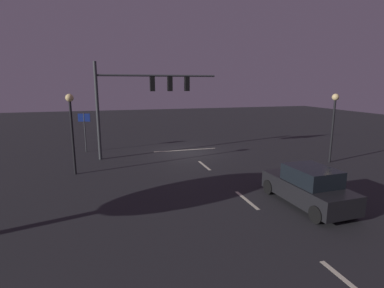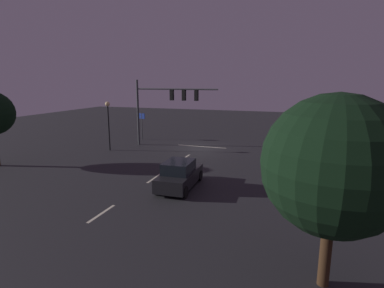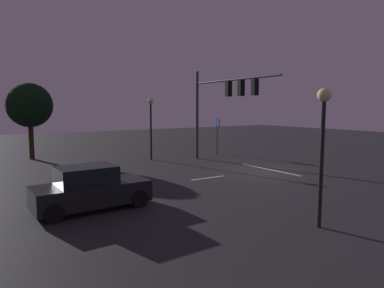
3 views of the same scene
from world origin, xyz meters
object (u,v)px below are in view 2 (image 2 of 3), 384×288
Objects in this scene: street_lamp_left_kerb at (288,128)px; tree_left_near at (334,166)px; route_sign at (142,120)px; street_lamp_right_kerb at (108,116)px; traffic_signal_assembly at (166,101)px; car_approaching at (179,175)px.

tree_left_near reaches higher than street_lamp_left_kerb.
route_sign is at bearing -26.24° from street_lamp_left_kerb.
tree_left_near is at bearing 130.37° from route_sign.
street_lamp_right_kerb is 0.75× the size of tree_left_near.
traffic_signal_assembly is 1.83× the size of street_lamp_right_kerb.
street_lamp_right_kerb is 22.96m from tree_left_near.
traffic_signal_assembly is at bearing -143.64° from street_lamp_right_kerb.
car_approaching is 0.98× the size of street_lamp_left_kerb.
route_sign is at bearing -54.09° from car_approaching.
route_sign is (9.76, -13.48, 1.35)m from car_approaching.
tree_left_near is at bearing 97.39° from street_lamp_left_kerb.
route_sign is (15.81, -7.79, -1.06)m from street_lamp_left_kerb.
car_approaching is 1.48× the size of route_sign.
car_approaching is at bearing 43.23° from street_lamp_left_kerb.
traffic_signal_assembly is 12.71m from car_approaching.
street_lamp_right_kerb is at bearing -6.46° from street_lamp_left_kerb.
street_lamp_right_kerb reaches higher than street_lamp_left_kerb.
street_lamp_right_kerb is at bearing 36.36° from traffic_signal_assembly.
route_sign is at bearing -33.25° from traffic_signal_assembly.
route_sign is at bearing -92.58° from street_lamp_right_kerb.
tree_left_near reaches higher than route_sign.
street_lamp_left_kerb is 17.65m from route_sign.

